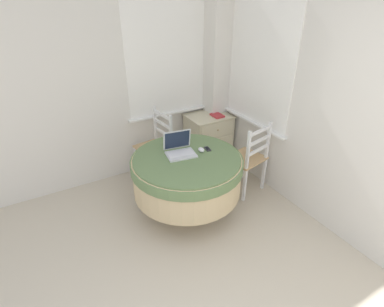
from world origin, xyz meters
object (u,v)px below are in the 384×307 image
object	(u,v)px
dining_chair_near_right_window	(248,159)
computer_mouse	(201,150)
round_dining_table	(187,172)
corner_cabinet	(208,138)
dining_chair_near_back_window	(156,147)
cell_phone	(207,149)
laptop	(180,149)
book_on_cabinet	(217,115)

from	to	relation	value
dining_chair_near_right_window	computer_mouse	bearing A→B (deg)	177.73
round_dining_table	dining_chair_near_right_window	size ratio (longest dim) A/B	1.28
corner_cabinet	dining_chair_near_back_window	bearing A→B (deg)	-177.37
computer_mouse	corner_cabinet	distance (m)	1.16
cell_phone	dining_chair_near_back_window	xyz separation A→B (m)	(-0.27, 0.82, -0.28)
dining_chair_near_back_window	corner_cabinet	world-z (taller)	dining_chair_near_back_window
laptop	book_on_cabinet	bearing A→B (deg)	36.10
round_dining_table	book_on_cabinet	xyz separation A→B (m)	(0.94, 0.82, 0.18)
round_dining_table	computer_mouse	bearing A→B (deg)	8.25
computer_mouse	dining_chair_near_back_window	xyz separation A→B (m)	(-0.18, 0.83, -0.30)
cell_phone	dining_chair_near_back_window	world-z (taller)	dining_chair_near_back_window
computer_mouse	book_on_cabinet	bearing A→B (deg)	46.54
corner_cabinet	book_on_cabinet	distance (m)	0.39
dining_chair_near_right_window	corner_cabinet	distance (m)	0.90
computer_mouse	corner_cabinet	xyz separation A→B (m)	(0.66, 0.87, -0.40)
round_dining_table	dining_chair_near_right_window	bearing A→B (deg)	0.13
dining_chair_near_back_window	laptop	bearing A→B (deg)	-92.83
computer_mouse	book_on_cabinet	world-z (taller)	computer_mouse
round_dining_table	laptop	world-z (taller)	laptop
corner_cabinet	cell_phone	bearing A→B (deg)	-123.80
cell_phone	corner_cabinet	bearing A→B (deg)	56.20
laptop	dining_chair_near_right_window	xyz separation A→B (m)	(0.89, -0.11, -0.33)
cell_phone	dining_chair_near_right_window	size ratio (longest dim) A/B	0.12
dining_chair_near_right_window	corner_cabinet	size ratio (longest dim) A/B	1.30
corner_cabinet	laptop	bearing A→B (deg)	-138.30
computer_mouse	corner_cabinet	bearing A→B (deg)	52.68
cell_phone	book_on_cabinet	world-z (taller)	cell_phone
computer_mouse	book_on_cabinet	xyz separation A→B (m)	(0.75, 0.79, -0.03)
laptop	book_on_cabinet	world-z (taller)	laptop
dining_chair_near_back_window	corner_cabinet	xyz separation A→B (m)	(0.85, 0.04, -0.10)
laptop	dining_chair_near_right_window	size ratio (longest dim) A/B	0.37
book_on_cabinet	cell_phone	bearing A→B (deg)	-130.30
dining_chair_near_right_window	dining_chair_near_back_window	bearing A→B (deg)	134.80
book_on_cabinet	dining_chair_near_back_window	bearing A→B (deg)	177.35
cell_phone	book_on_cabinet	size ratio (longest dim) A/B	0.62
book_on_cabinet	corner_cabinet	bearing A→B (deg)	135.57
cell_phone	laptop	bearing A→B (deg)	167.35
round_dining_table	dining_chair_near_back_window	xyz separation A→B (m)	(0.01, 0.86, -0.09)
computer_mouse	laptop	bearing A→B (deg)	159.81
cell_phone	dining_chair_near_back_window	distance (m)	0.91
round_dining_table	dining_chair_near_right_window	world-z (taller)	dining_chair_near_right_window
computer_mouse	dining_chair_near_right_window	xyz separation A→B (m)	(0.67, -0.03, -0.30)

